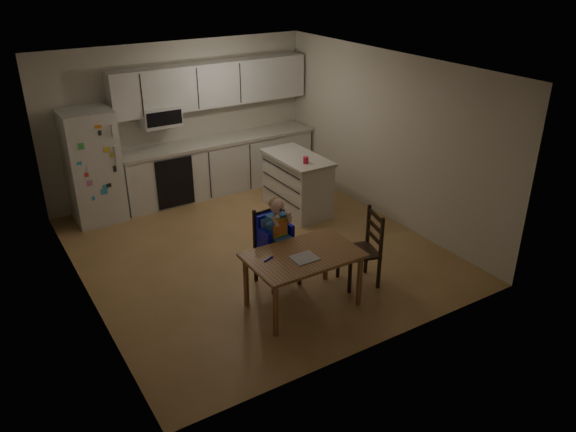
# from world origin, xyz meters

# --- Properties ---
(room) EXTENTS (4.52, 5.01, 2.51)m
(room) POSITION_xyz_m (0.00, 0.48, 1.25)
(room) COLOR olive
(room) RESTS_ON ground
(refrigerator) EXTENTS (0.72, 0.70, 1.70)m
(refrigerator) POSITION_xyz_m (-1.55, 2.15, 0.85)
(refrigerator) COLOR silver
(refrigerator) RESTS_ON ground
(kitchen_run) EXTENTS (3.37, 0.62, 2.15)m
(kitchen_run) POSITION_xyz_m (0.50, 2.24, 0.88)
(kitchen_run) COLOR silver
(kitchen_run) RESTS_ON ground
(kitchen_island) EXTENTS (0.64, 1.23, 0.91)m
(kitchen_island) POSITION_xyz_m (1.20, 0.80, 0.46)
(kitchen_island) COLOR silver
(kitchen_island) RESTS_ON ground
(red_cup) EXTENTS (0.08, 0.08, 0.10)m
(red_cup) POSITION_xyz_m (1.13, 0.46, 0.96)
(red_cup) COLOR red
(red_cup) RESTS_ON kitchen_island
(dining_table) EXTENTS (1.26, 0.81, 0.68)m
(dining_table) POSITION_xyz_m (-0.18, -1.47, 0.59)
(dining_table) COLOR brown
(dining_table) RESTS_ON ground
(napkin) EXTENTS (0.28, 0.24, 0.01)m
(napkin) POSITION_xyz_m (-0.22, -1.56, 0.68)
(napkin) COLOR #A6A5AA
(napkin) RESTS_ON dining_table
(toddler_spoon) EXTENTS (0.12, 0.06, 0.02)m
(toddler_spoon) POSITION_xyz_m (-0.58, -1.38, 0.69)
(toddler_spoon) COLOR #0C0EC3
(toddler_spoon) RESTS_ON dining_table
(chair_booster) EXTENTS (0.46, 0.46, 1.15)m
(chair_booster) POSITION_xyz_m (-0.18, -0.85, 0.69)
(chair_booster) COLOR black
(chair_booster) RESTS_ON ground
(chair_side) EXTENTS (0.51, 0.51, 0.95)m
(chair_side) POSITION_xyz_m (0.77, -1.45, 0.54)
(chair_side) COLOR black
(chair_side) RESTS_ON ground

